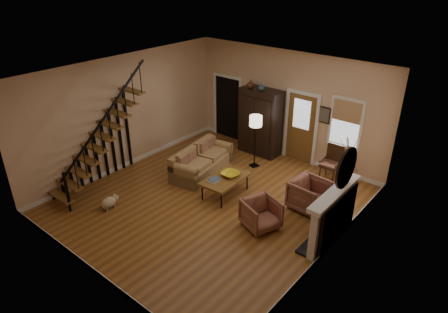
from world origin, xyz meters
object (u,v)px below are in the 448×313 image
Objects in this scene: armoire at (260,122)px; side_chair at (331,163)px; coffee_table at (225,186)px; sofa at (202,161)px; armchair_right at (309,195)px; armchair_left at (261,214)px; floor_lamp at (255,142)px.

side_chair is (2.55, -0.20, -0.54)m from armoire.
sofa is at bearing 158.58° from coffee_table.
armchair_right reaches higher than coffee_table.
armchair_right is at bearing 1.64° from armchair_left.
coffee_table is 1.54× the size of armchair_right.
floor_lamp reaches higher than armchair_left.
armoire is at bearing 106.43° from coffee_table.
armchair_left is 1.47m from armchair_right.
floor_lamp is (-0.36, 1.81, 0.55)m from coffee_table.
floor_lamp is (0.44, -0.89, -0.24)m from armoire.
sofa is 3.31m from armchair_right.
sofa is 2.67× the size of armchair_left.
sofa is 1.57× the size of coffee_table.
armoire is 1.02m from floor_lamp.
armoire is at bearing 56.09° from armchair_left.
coffee_table is at bearing -125.13° from side_chair.
floor_lamp is 2.24m from side_chair.
coffee_table is 1.70× the size of armchair_left.
armchair_right reaches higher than sofa.
armchair_right is 0.85× the size of side_chair.
armoire reaches higher than armchair_left.
sofa is at bearing -102.54° from armoire.
armoire is 2.70× the size of armchair_left.
sofa is (-0.49, -2.19, -0.66)m from armoire.
armoire is 1.30× the size of floor_lamp.
side_chair is (3.04, 1.99, 0.12)m from sofa.
armchair_right is 2.60m from floor_lamp.
side_chair reaches higher than sofa.
coffee_table is (1.28, -0.50, -0.13)m from sofa.
armoire is 1.58× the size of coffee_table.
armchair_left is at bearing 165.40° from armchair_right.
sofa is 3.02m from armchair_left.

